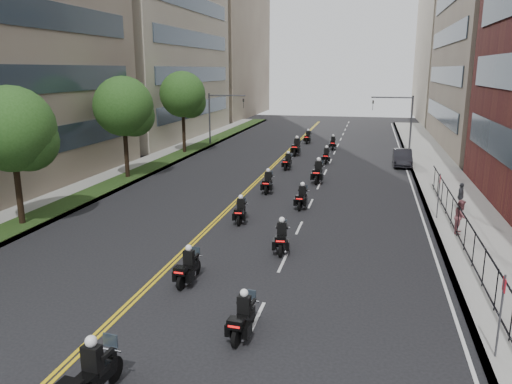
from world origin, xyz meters
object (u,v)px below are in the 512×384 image
motorcycle_2 (188,268)px  pedestrian_c (461,196)px  motorcycle_10 (297,148)px  parked_sedan (402,158)px  motorcycle_6 (268,183)px  motorcycle_12 (308,138)px  motorcycle_3 (282,238)px  motorcycle_5 (302,198)px  motorcycle_7 (318,173)px  motorcycle_1 (243,318)px  motorcycle_9 (326,156)px  motorcycle_4 (241,212)px  motorcycle_8 (288,162)px  pedestrian_b (461,217)px  motorcycle_11 (333,144)px  motorcycle_0 (90,378)px

motorcycle_2 → pedestrian_c: (11.96, 13.05, 0.33)m
motorcycle_10 → parked_sedan: 10.26m
motorcycle_6 → motorcycle_12: (-0.23, 23.52, -0.01)m
motorcycle_3 → parked_sedan: size_ratio=0.51×
motorcycle_2 → pedestrian_c: 17.71m
motorcycle_2 → motorcycle_10: (-0.25, 30.48, 0.14)m
motorcycle_5 → motorcycle_7: 7.15m
motorcycle_10 → motorcycle_3: bearing=-80.7°
motorcycle_1 → motorcycle_6: bearing=103.4°
motorcycle_5 → motorcycle_10: 18.98m
motorcycle_5 → motorcycle_9: bearing=92.3°
motorcycle_10 → motorcycle_4: bearing=-87.0°
motorcycle_9 → motorcycle_10: motorcycle_10 is taller
motorcycle_1 → motorcycle_9: bearing=94.4°
motorcycle_8 → motorcycle_12: motorcycle_12 is taller
motorcycle_7 → motorcycle_10: motorcycle_10 is taller
motorcycle_10 → pedestrian_c: size_ratio=1.63×
motorcycle_8 → pedestrian_b: 18.70m
motorcycle_9 → pedestrian_b: size_ratio=1.25×
motorcycle_11 → parked_sedan: motorcycle_11 is taller
motorcycle_5 → motorcycle_11: bearing=92.5°
motorcycle_11 → pedestrian_b: bearing=-74.6°
motorcycle_7 → pedestrian_b: (8.19, -10.52, 0.27)m
motorcycle_3 → pedestrian_c: size_ratio=1.39×
motorcycle_1 → motorcycle_3: (-0.14, 7.62, 0.03)m
motorcycle_2 → motorcycle_8: bearing=93.3°
motorcycle_3 → motorcycle_4: size_ratio=1.06×
motorcycle_1 → motorcycle_5: motorcycle_5 is taller
motorcycle_1 → motorcycle_4: (-3.10, 11.55, -0.00)m
motorcycle_7 → motorcycle_6: bearing=-126.6°
motorcycle_1 → motorcycle_0: bearing=-121.7°
motorcycle_6 → motorcycle_12: 23.52m
motorcycle_8 → motorcycle_2: bearing=-85.1°
motorcycle_9 → motorcycle_11: bearing=88.8°
motorcycle_9 → pedestrian_c: size_ratio=1.36×
motorcycle_8 → motorcycle_11: size_ratio=0.98×
motorcycle_6 → motorcycle_9: motorcycle_6 is taller
motorcycle_0 → motorcycle_5: size_ratio=1.14×
motorcycle_7 → motorcycle_11: motorcycle_7 is taller
motorcycle_4 → motorcycle_1: bearing=-81.3°
motorcycle_3 → motorcycle_8: 19.36m
pedestrian_b → motorcycle_5: bearing=82.4°
motorcycle_4 → motorcycle_5: bearing=45.3°
motorcycle_3 → motorcycle_6: motorcycle_6 is taller
motorcycle_4 → pedestrian_b: 11.27m
motorcycle_9 → motorcycle_12: bearing=103.4°
motorcycle_7 → motorcycle_8: 5.37m
motorcycle_1 → pedestrian_c: bearing=65.8°
motorcycle_5 → pedestrian_c: bearing=10.7°
motorcycle_2 → motorcycle_6: motorcycle_6 is taller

